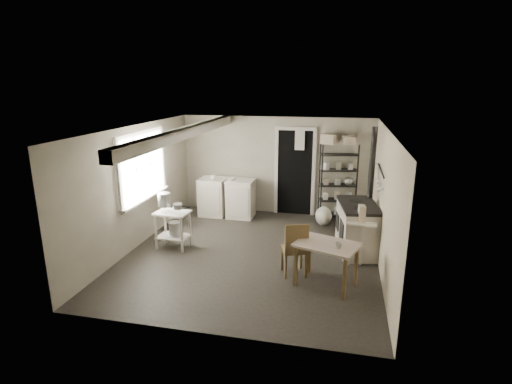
% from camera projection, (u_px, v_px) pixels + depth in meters
% --- Properties ---
extents(floor, '(5.00, 5.00, 0.00)m').
position_uv_depth(floor, '(253.00, 253.00, 7.38)').
color(floor, black).
rests_on(floor, ground).
extents(ceiling, '(5.00, 5.00, 0.00)m').
position_uv_depth(ceiling, '(252.00, 129.00, 6.77)').
color(ceiling, silver).
rests_on(ceiling, wall_back).
extents(wall_back, '(4.50, 0.02, 2.30)m').
position_uv_depth(wall_back, '(276.00, 166.00, 9.43)').
color(wall_back, '#9E9987').
rests_on(wall_back, ground).
extents(wall_front, '(4.50, 0.02, 2.30)m').
position_uv_depth(wall_front, '(205.00, 249.00, 4.72)').
color(wall_front, '#9E9987').
rests_on(wall_front, ground).
extents(wall_left, '(0.02, 5.00, 2.30)m').
position_uv_depth(wall_left, '(137.00, 187.00, 7.54)').
color(wall_left, '#9E9987').
rests_on(wall_left, ground).
extents(wall_right, '(0.02, 5.00, 2.30)m').
position_uv_depth(wall_right, '(385.00, 202.00, 6.61)').
color(wall_right, '#9E9987').
rests_on(wall_right, ground).
extents(window, '(0.12, 1.76, 1.28)m').
position_uv_depth(window, '(142.00, 167.00, 7.63)').
color(window, beige).
rests_on(window, wall_left).
extents(doorway, '(0.96, 0.10, 2.08)m').
position_uv_depth(doorway, '(295.00, 173.00, 9.35)').
color(doorway, beige).
rests_on(doorway, ground).
extents(ceiling_beam, '(0.18, 5.00, 0.18)m').
position_uv_depth(ceiling_beam, '(186.00, 133.00, 7.04)').
color(ceiling_beam, beige).
rests_on(ceiling_beam, ceiling).
extents(wallpaper_panel, '(0.01, 5.00, 2.30)m').
position_uv_depth(wallpaper_panel, '(384.00, 202.00, 6.61)').
color(wallpaper_panel, beige).
rests_on(wallpaper_panel, wall_right).
extents(utensil_rail, '(0.06, 1.20, 0.44)m').
position_uv_depth(utensil_rail, '(380.00, 170.00, 7.08)').
color(utensil_rail, silver).
rests_on(utensil_rail, wall_right).
extents(prep_table, '(0.65, 0.49, 0.71)m').
position_uv_depth(prep_table, '(173.00, 228.00, 7.56)').
color(prep_table, beige).
rests_on(prep_table, ground).
extents(stockpot, '(0.32, 0.32, 0.26)m').
position_uv_depth(stockpot, '(164.00, 200.00, 7.45)').
color(stockpot, silver).
rests_on(stockpot, prep_table).
extents(saucepan, '(0.23, 0.23, 0.10)m').
position_uv_depth(saucepan, '(178.00, 206.00, 7.36)').
color(saucepan, silver).
rests_on(saucepan, prep_table).
extents(bucket, '(0.29, 0.29, 0.25)m').
position_uv_depth(bucket, '(175.00, 228.00, 7.56)').
color(bucket, silver).
rests_on(bucket, prep_table).
extents(base_cabinets, '(1.36, 0.59, 0.89)m').
position_uv_depth(base_cabinets, '(227.00, 197.00, 9.35)').
color(base_cabinets, beige).
rests_on(base_cabinets, ground).
extents(mixing_bowl, '(0.35, 0.35, 0.07)m').
position_uv_depth(mixing_bowl, '(231.00, 177.00, 9.17)').
color(mixing_bowl, silver).
rests_on(mixing_bowl, base_cabinets).
extents(counter_cup, '(0.14, 0.14, 0.10)m').
position_uv_depth(counter_cup, '(213.00, 176.00, 9.20)').
color(counter_cup, silver).
rests_on(counter_cup, base_cabinets).
extents(shelf_rack, '(0.88, 0.50, 1.75)m').
position_uv_depth(shelf_rack, '(338.00, 179.00, 9.00)').
color(shelf_rack, black).
rests_on(shelf_rack, ground).
extents(shelf_jar, '(0.09, 0.09, 0.18)m').
position_uv_depth(shelf_jar, '(323.00, 161.00, 8.92)').
color(shelf_jar, silver).
rests_on(shelf_jar, shelf_rack).
extents(storage_box_a, '(0.40, 0.38, 0.21)m').
position_uv_depth(storage_box_a, '(330.00, 132.00, 8.73)').
color(storage_box_a, beige).
rests_on(storage_box_a, shelf_rack).
extents(storage_box_b, '(0.30, 0.28, 0.18)m').
position_uv_depth(storage_box_b, '(349.00, 133.00, 8.65)').
color(storage_box_b, beige).
rests_on(storage_box_b, shelf_rack).
extents(stove, '(0.82, 1.25, 0.91)m').
position_uv_depth(stove, '(357.00, 229.00, 7.39)').
color(stove, beige).
rests_on(stove, ground).
extents(stovepipe, '(0.12, 0.12, 1.49)m').
position_uv_depth(stovepipe, '(372.00, 163.00, 7.50)').
color(stovepipe, black).
rests_on(stovepipe, stove).
extents(side_ledge, '(0.54, 0.33, 0.78)m').
position_uv_depth(side_ledge, '(361.00, 241.00, 6.83)').
color(side_ledge, beige).
rests_on(side_ledge, ground).
extents(oats_box, '(0.13, 0.19, 0.27)m').
position_uv_depth(oats_box, '(362.00, 208.00, 6.73)').
color(oats_box, beige).
rests_on(oats_box, side_ledge).
extents(work_table, '(1.08, 0.91, 0.70)m').
position_uv_depth(work_table, '(326.00, 263.00, 6.13)').
color(work_table, '#BDAFA1').
rests_on(work_table, ground).
extents(table_cup, '(0.13, 0.13, 0.09)m').
position_uv_depth(table_cup, '(339.00, 241.00, 5.85)').
color(table_cup, silver).
rests_on(table_cup, work_table).
extents(chair, '(0.49, 0.51, 0.93)m').
position_uv_depth(chair, '(294.00, 246.00, 6.48)').
color(chair, brown).
rests_on(chair, ground).
extents(flour_sack, '(0.41, 0.37, 0.43)m').
position_uv_depth(flour_sack, '(324.00, 215.00, 8.77)').
color(flour_sack, silver).
rests_on(flour_sack, ground).
extents(floor_crock, '(0.14, 0.14, 0.13)m').
position_uv_depth(floor_crock, '(347.00, 260.00, 6.93)').
color(floor_crock, silver).
rests_on(floor_crock, ground).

